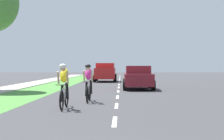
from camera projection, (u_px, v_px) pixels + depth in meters
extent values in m
plane|color=#38383A|center=(119.00, 88.00, 23.99)|extent=(120.00, 120.00, 0.00)
cube|color=#478438|center=(48.00, 88.00, 24.12)|extent=(2.68, 70.00, 0.01)
cube|color=#9E998E|center=(15.00, 87.00, 24.19)|extent=(2.00, 70.00, 0.10)
cube|color=white|center=(115.00, 121.00, 9.33)|extent=(0.12, 1.80, 0.01)
cube|color=white|center=(116.00, 106.00, 13.06)|extent=(0.12, 1.80, 0.01)
cube|color=white|center=(118.00, 97.00, 16.80)|extent=(0.12, 1.80, 0.01)
cube|color=white|center=(118.00, 91.00, 20.53)|extent=(0.12, 1.80, 0.01)
cube|color=white|center=(119.00, 87.00, 24.26)|extent=(0.12, 1.80, 0.01)
cube|color=white|center=(119.00, 85.00, 27.99)|extent=(0.12, 1.80, 0.01)
cube|color=white|center=(119.00, 82.00, 31.72)|extent=(0.12, 1.80, 0.01)
cube|color=white|center=(119.00, 81.00, 35.46)|extent=(0.12, 1.80, 0.01)
cube|color=white|center=(120.00, 79.00, 39.19)|extent=(0.12, 1.80, 0.01)
cube|color=white|center=(120.00, 78.00, 42.92)|extent=(0.12, 1.80, 0.01)
cube|color=white|center=(120.00, 77.00, 46.65)|extent=(0.12, 1.80, 0.01)
cube|color=white|center=(120.00, 76.00, 50.38)|extent=(0.12, 1.80, 0.01)
cube|color=white|center=(120.00, 76.00, 54.11)|extent=(0.12, 1.80, 0.01)
torus|color=black|center=(66.00, 98.00, 12.73)|extent=(0.06, 0.68, 0.68)
torus|color=black|center=(62.00, 100.00, 11.69)|extent=(0.06, 0.68, 0.68)
cylinder|color=silver|center=(64.00, 94.00, 12.11)|extent=(0.04, 0.59, 0.43)
cylinder|color=silver|center=(65.00, 91.00, 12.39)|extent=(0.04, 0.04, 0.55)
cylinder|color=silver|center=(64.00, 85.00, 12.16)|extent=(0.03, 0.55, 0.03)
cylinder|color=black|center=(62.00, 85.00, 11.71)|extent=(0.42, 0.02, 0.02)
ellipsoid|color=yellow|center=(64.00, 75.00, 12.23)|extent=(0.30, 0.54, 0.63)
sphere|color=tan|center=(63.00, 68.00, 11.94)|extent=(0.20, 0.20, 0.20)
ellipsoid|color=white|center=(63.00, 66.00, 11.94)|extent=(0.24, 0.28, 0.16)
cylinder|color=tan|center=(58.00, 78.00, 11.95)|extent=(0.07, 0.26, 0.45)
cylinder|color=tan|center=(67.00, 78.00, 11.94)|extent=(0.07, 0.26, 0.45)
cylinder|color=black|center=(62.00, 94.00, 12.32)|extent=(0.10, 0.30, 0.60)
cylinder|color=black|center=(67.00, 91.00, 12.26)|extent=(0.10, 0.25, 0.61)
torus|color=black|center=(90.00, 93.00, 15.06)|extent=(0.06, 0.68, 0.68)
torus|color=black|center=(87.00, 95.00, 14.02)|extent=(0.06, 0.68, 0.68)
cylinder|color=silver|center=(88.00, 90.00, 14.44)|extent=(0.04, 0.59, 0.43)
cylinder|color=silver|center=(89.00, 87.00, 14.72)|extent=(0.04, 0.04, 0.55)
cylinder|color=silver|center=(88.00, 82.00, 14.49)|extent=(0.03, 0.55, 0.03)
cylinder|color=black|center=(87.00, 82.00, 14.04)|extent=(0.42, 0.02, 0.02)
ellipsoid|color=#CC2D8C|center=(89.00, 74.00, 14.55)|extent=(0.30, 0.54, 0.63)
sphere|color=tan|center=(88.00, 68.00, 14.27)|extent=(0.20, 0.20, 0.20)
ellipsoid|color=black|center=(88.00, 66.00, 14.27)|extent=(0.24, 0.28, 0.16)
cylinder|color=tan|center=(84.00, 76.00, 14.28)|extent=(0.07, 0.26, 0.45)
cylinder|color=tan|center=(92.00, 76.00, 14.27)|extent=(0.07, 0.26, 0.45)
cylinder|color=black|center=(86.00, 89.00, 14.64)|extent=(0.10, 0.30, 0.60)
cylinder|color=black|center=(91.00, 87.00, 14.59)|extent=(0.10, 0.25, 0.61)
cube|color=maroon|center=(138.00, 79.00, 22.53)|extent=(1.76, 4.30, 0.76)
cube|color=maroon|center=(138.00, 70.00, 22.68)|extent=(1.55, 2.24, 0.52)
cube|color=#1E2833|center=(139.00, 70.00, 21.71)|extent=(1.44, 0.08, 0.44)
cylinder|color=black|center=(125.00, 85.00, 21.23)|extent=(0.22, 0.64, 0.64)
cylinder|color=black|center=(153.00, 85.00, 21.18)|extent=(0.22, 0.64, 0.64)
cylinder|color=black|center=(124.00, 83.00, 23.89)|extent=(0.22, 0.64, 0.64)
cylinder|color=black|center=(150.00, 83.00, 23.85)|extent=(0.22, 0.64, 0.64)
cube|color=red|center=(105.00, 73.00, 33.62)|extent=(1.90, 4.70, 1.00)
cube|color=red|center=(105.00, 66.00, 33.81)|extent=(1.71, 2.91, 0.52)
cube|color=#1E2833|center=(105.00, 67.00, 32.55)|extent=(1.56, 0.08, 0.44)
cylinder|color=black|center=(94.00, 78.00, 32.24)|extent=(0.25, 0.72, 0.72)
cylinder|color=black|center=(115.00, 78.00, 32.19)|extent=(0.25, 0.72, 0.72)
cylinder|color=black|center=(97.00, 77.00, 35.06)|extent=(0.25, 0.72, 0.72)
cylinder|color=black|center=(115.00, 77.00, 35.01)|extent=(0.25, 0.72, 0.72)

